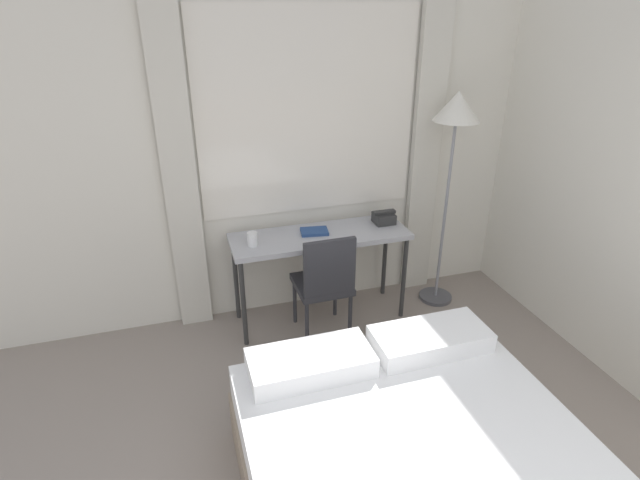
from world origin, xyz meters
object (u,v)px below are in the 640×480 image
object	(u,v)px
telephone	(384,218)
book	(314,231)
desk_chair	(325,281)
desk	(320,242)
mug	(253,239)
standing_lamp	(455,127)

from	to	relation	value
telephone	book	bearing A→B (deg)	-177.82
desk_chair	telephone	xyz separation A→B (m)	(0.59, 0.31, 0.31)
telephone	book	world-z (taller)	telephone
desk	mug	size ratio (longest dim) A/B	13.08
desk_chair	telephone	distance (m)	0.73
telephone	mug	world-z (taller)	same
standing_lamp	book	size ratio (longest dim) A/B	7.83
book	mug	distance (m)	0.50
standing_lamp	telephone	size ratio (longest dim) A/B	9.80
standing_lamp	book	distance (m)	1.31
desk	desk_chair	xyz separation A→B (m)	(-0.04, -0.25, -0.19)
book	standing_lamp	bearing A→B (deg)	-3.29
desk	desk_chair	bearing A→B (deg)	-99.34
desk_chair	book	bearing A→B (deg)	88.08
desk_chair	book	size ratio (longest dim) A/B	3.85
telephone	book	xyz separation A→B (m)	(-0.58, -0.02, -0.03)
desk	book	bearing A→B (deg)	137.74
standing_lamp	book	xyz separation A→B (m)	(-1.08, 0.06, -0.74)
desk	standing_lamp	bearing A→B (deg)	-1.64
telephone	mug	bearing A→B (deg)	-174.54
desk	desk_chair	distance (m)	0.32
standing_lamp	book	world-z (taller)	standing_lamp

